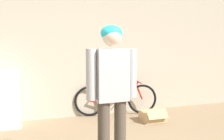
% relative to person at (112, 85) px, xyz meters
% --- Properties ---
extents(wall_back, '(8.00, 0.07, 2.60)m').
position_rel_person_xyz_m(wall_back, '(0.08, 2.28, 0.32)').
color(wall_back, '#B7AD99').
rests_on(wall_back, ground_plane).
extents(person, '(0.60, 0.24, 1.65)m').
position_rel_person_xyz_m(person, '(0.00, 0.00, 0.00)').
color(person, '#4C4238').
rests_on(person, ground_plane).
extents(bicycle, '(1.67, 0.47, 0.68)m').
position_rel_person_xyz_m(bicycle, '(0.84, 2.09, -0.65)').
color(bicycle, black).
rests_on(bicycle, ground_plane).
extents(cardboard_box, '(0.41, 0.42, 0.25)m').
position_rel_person_xyz_m(cardboard_box, '(1.34, 1.48, -0.88)').
color(cardboard_box, tan).
rests_on(cardboard_box, ground_plane).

